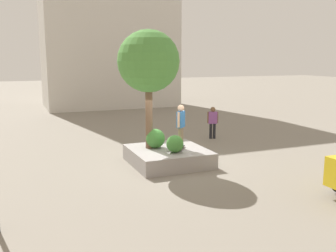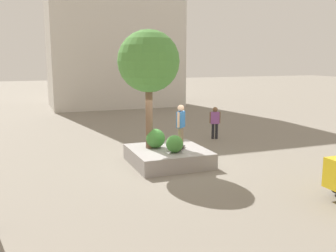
% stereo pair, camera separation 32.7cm
% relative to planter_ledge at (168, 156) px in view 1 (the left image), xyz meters
% --- Properties ---
extents(ground_plane, '(120.00, 120.00, 0.00)m').
position_rel_planter_ledge_xyz_m(ground_plane, '(-0.05, 0.03, -0.30)').
color(ground_plane, gray).
extents(planter_ledge, '(2.82, 2.90, 0.60)m').
position_rel_planter_ledge_xyz_m(planter_ledge, '(0.00, 0.00, 0.00)').
color(planter_ledge, gray).
rests_on(planter_ledge, ground).
extents(plaza_tree, '(2.36, 2.36, 4.54)m').
position_rel_planter_ledge_xyz_m(plaza_tree, '(0.62, -0.42, 3.63)').
color(plaza_tree, brown).
rests_on(plaza_tree, planter_ledge).
extents(boxwood_shrub, '(0.75, 0.75, 0.75)m').
position_rel_planter_ledge_xyz_m(boxwood_shrub, '(0.40, -0.33, 0.68)').
color(boxwood_shrub, '#3D7A33').
rests_on(boxwood_shrub, planter_ledge).
extents(hedge_clump, '(0.65, 0.65, 0.65)m').
position_rel_planter_ledge_xyz_m(hedge_clump, '(-0.03, 0.62, 0.62)').
color(hedge_clump, '#3D7A33').
rests_on(hedge_clump, planter_ledge).
extents(skateboard, '(0.63, 0.78, 0.07)m').
position_rel_planter_ledge_xyz_m(skateboard, '(-0.44, 0.22, 0.36)').
color(skateboard, black).
rests_on(skateboard, planter_ledge).
extents(skateboarder, '(0.45, 0.45, 1.65)m').
position_rel_planter_ledge_xyz_m(skateboarder, '(-0.44, 0.22, 1.33)').
color(skateboarder, '#847056').
rests_on(skateboarder, skateboard).
extents(pedestrian_crossing, '(0.52, 0.33, 1.64)m').
position_rel_planter_ledge_xyz_m(pedestrian_crossing, '(-3.89, -3.51, 0.65)').
color(pedestrian_crossing, black).
rests_on(pedestrian_crossing, ground).
extents(plaza_lowrise_south, '(10.77, 6.51, 16.62)m').
position_rel_planter_ledge_xyz_m(plaza_lowrise_south, '(-2.33, -19.24, 8.01)').
color(plaza_lowrise_south, beige).
rests_on(plaza_lowrise_south, ground).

